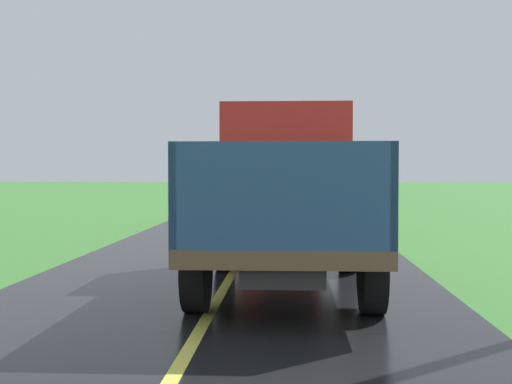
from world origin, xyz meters
TOP-DOWN VIEW (x-y plane):
  - banana_truck_near at (0.87, 10.69)m, footprint 2.38×5.82m
  - banana_truck_far at (0.62, 22.13)m, footprint 2.38×5.81m

SIDE VIEW (x-z plane):
  - banana_truck_near at x=0.87m, z-range 0.07..2.87m
  - banana_truck_far at x=0.62m, z-range 0.08..2.88m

